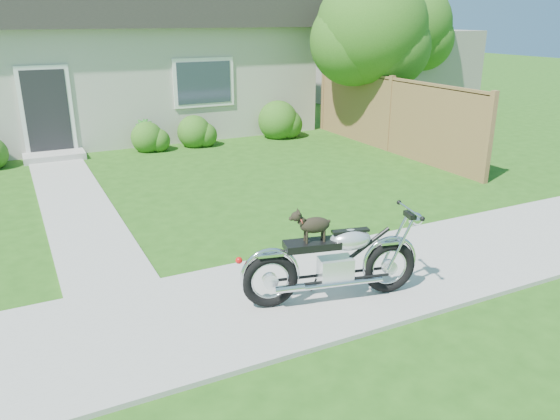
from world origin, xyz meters
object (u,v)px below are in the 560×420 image
Objects in this scene: house at (88,57)px; potted_plant_right at (144,135)px; tree_far at (413,29)px; tree_near at (377,33)px; fence at (390,114)px; motorcycle_with_dog at (335,260)px.

house reaches higher than potted_plant_right.
house is 10.86m from tree_far.
house is 2.82× the size of tree_near.
motorcycle_with_dog is (-5.46, -6.13, -0.39)m from fence.
motorcycle_with_dog is at bearing -128.30° from tree_near.
motorcycle_with_dog is at bearing -132.41° from tree_far.
fence is at bearing 60.73° from motorcycle_with_dog.
tree_far is (10.72, -1.56, 0.70)m from house.
fence is 2.26m from tree_near.
house reaches higher than motorcycle_with_dog.
motorcycle_with_dog reaches higher than potted_plant_right.
fence is 1.48× the size of tree_near.
potted_plant_right is at bearing -78.76° from house.
tree_far is at bearing 46.69° from fence.
tree_far is at bearing 40.53° from tree_near.
house is 12.51m from motorcycle_with_dog.
tree_near is 5.52× the size of potted_plant_right.
tree_far reaches higher than motorcycle_with_dog.
tree_near is at bearing -139.47° from tree_far.
tree_near is at bearing -37.61° from house.
tree_far is at bearing 60.03° from motorcycle_with_dog.
house is 15.59× the size of potted_plant_right.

